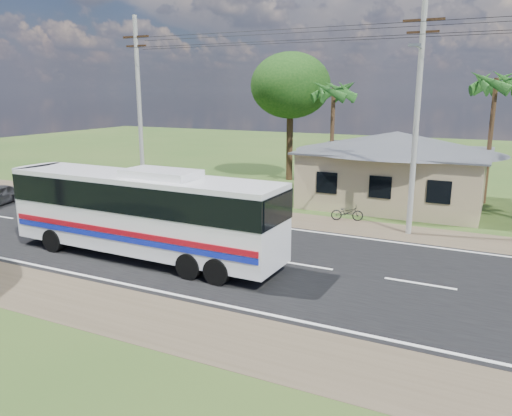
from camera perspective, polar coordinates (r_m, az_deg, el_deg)
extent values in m
plane|color=#2A491A|center=(20.03, 5.33, -6.54)|extent=(120.00, 120.00, 0.00)
cube|color=black|center=(20.03, 5.33, -6.51)|extent=(120.00, 10.00, 0.02)
cube|color=brown|center=(25.94, 10.46, -2.07)|extent=(120.00, 3.00, 0.01)
cube|color=brown|center=(14.62, -4.10, -14.31)|extent=(120.00, 3.00, 0.01)
cube|color=silver|center=(24.27, 9.30, -3.04)|extent=(120.00, 0.15, 0.01)
cube|color=silver|center=(16.03, -0.81, -11.60)|extent=(120.00, 0.15, 0.01)
cube|color=silver|center=(20.02, 5.33, -6.47)|extent=(120.00, 0.15, 0.01)
cube|color=tan|center=(31.59, 15.57, 3.36)|extent=(10.00, 8.00, 3.20)
cube|color=#4C4F54|center=(31.37, 15.76, 6.33)|extent=(10.60, 8.60, 0.10)
pyramid|color=#4C4F54|center=(31.26, 15.89, 8.42)|extent=(12.40, 10.00, 1.20)
cube|color=black|center=(28.45, 8.10, 2.87)|extent=(1.20, 0.08, 1.20)
cube|color=black|center=(27.69, 14.01, 2.32)|extent=(1.20, 0.08, 1.20)
cube|color=black|center=(27.24, 20.18, 1.73)|extent=(1.20, 0.08, 1.20)
cylinder|color=#9E9E99|center=(31.14, -13.15, 10.59)|extent=(0.26, 0.26, 11.00)
cube|color=#322012|center=(31.26, -13.59, 18.48)|extent=(1.80, 0.12, 0.12)
cube|color=#322012|center=(31.21, -13.54, 17.57)|extent=(1.40, 0.10, 0.10)
cylinder|color=#9E9E99|center=(24.46, 17.88, 9.67)|extent=(0.26, 0.26, 11.00)
cube|color=#322012|center=(24.62, 18.63, 19.69)|extent=(1.80, 0.12, 0.12)
cube|color=#322012|center=(24.56, 18.54, 18.54)|extent=(1.40, 0.10, 0.10)
cylinder|color=gray|center=(23.51, 18.05, 17.12)|extent=(0.08, 2.00, 0.08)
cube|color=gray|center=(22.53, 17.66, 17.34)|extent=(0.50, 0.18, 0.12)
cylinder|color=black|center=(26.95, 0.49, 19.30)|extent=(16.00, 0.02, 0.02)
cylinder|color=#47301E|center=(33.30, 25.16, 6.82)|extent=(0.28, 0.28, 7.50)
cylinder|color=#47301E|center=(35.44, 8.68, 7.83)|extent=(0.28, 0.28, 7.00)
cylinder|color=#47301E|center=(38.72, 3.86, 7.61)|extent=(0.50, 0.50, 5.95)
ellipsoid|color=black|center=(38.54, 3.96, 13.80)|extent=(6.00, 6.00, 4.92)
cube|color=silver|center=(20.78, -12.79, -0.45)|extent=(12.09, 2.75, 3.01)
cube|color=black|center=(20.62, -12.89, 1.58)|extent=(12.14, 2.81, 1.10)
cube|color=black|center=(24.95, -23.53, 1.97)|extent=(0.17, 2.31, 1.81)
cube|color=maroon|center=(20.00, -15.04, -2.75)|extent=(11.84, 0.27, 0.22)
cube|color=#0E1C9A|center=(20.07, -15.00, -3.44)|extent=(11.84, 0.27, 0.22)
cube|color=silver|center=(19.84, -10.80, 3.88)|extent=(3.04, 1.66, 0.30)
cylinder|color=black|center=(23.13, -22.12, -3.45)|extent=(1.01, 0.37, 1.00)
cylinder|color=black|center=(24.62, -18.09, -2.15)|extent=(1.01, 0.37, 1.00)
cylinder|color=black|center=(18.55, -7.64, -6.60)|extent=(1.01, 0.37, 1.00)
cylinder|color=black|center=(20.37, -3.94, -4.67)|extent=(1.01, 0.37, 1.00)
cylinder|color=black|center=(17.92, -4.45, -7.24)|extent=(1.01, 0.37, 1.00)
cylinder|color=black|center=(19.81, -0.94, -5.18)|extent=(1.01, 0.37, 1.00)
imported|color=black|center=(26.99, 10.37, -0.50)|extent=(1.79, 1.06, 0.89)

